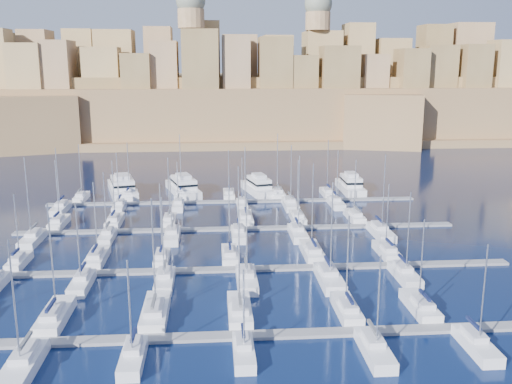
{
  "coord_description": "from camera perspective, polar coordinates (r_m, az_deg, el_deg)",
  "views": [
    {
      "loc": [
        -4.41,
        -95.09,
        31.33
      ],
      "look_at": [
        3.2,
        6.0,
        8.29
      ],
      "focal_mm": 40.0,
      "sensor_mm": 36.0,
      "label": 1
    }
  ],
  "objects": [
    {
      "name": "sailboat_8",
      "position": [
        64.61,
        -12.2,
        -15.79
      ],
      "size": [
        2.41,
        8.02,
        12.04
      ],
      "color": "white",
      "rests_on": "ground"
    },
    {
      "name": "sailboat_29",
      "position": [
        118.09,
        9.83,
        -2.4
      ],
      "size": [
        2.68,
        8.92,
        12.65
      ],
      "color": "white",
      "rests_on": "ground"
    },
    {
      "name": "sailboat_4",
      "position": [
        74.88,
        9.06,
        -11.48
      ],
      "size": [
        2.59,
        8.64,
        13.17
      ],
      "color": "white",
      "rests_on": "ground"
    },
    {
      "name": "sailboat_17",
      "position": [
        97.73,
        12.93,
        -5.78
      ],
      "size": [
        2.62,
        8.72,
        12.28
      ],
      "color": "white",
      "rests_on": "ground"
    },
    {
      "name": "sailboat_37",
      "position": [
        137.59,
        -12.56,
        -0.35
      ],
      "size": [
        2.8,
        9.34,
        13.52
      ],
      "color": "white",
      "rests_on": "ground"
    },
    {
      "name": "sailboat_38",
      "position": [
        136.41,
        -7.49,
        -0.26
      ],
      "size": [
        2.84,
        9.47,
        15.34
      ],
      "color": "white",
      "rests_on": "ground"
    },
    {
      "name": "motor_yacht_d",
      "position": [
        143.2,
        9.44,
        0.7
      ],
      "size": [
        4.84,
        15.44,
        5.25
      ],
      "color": "white",
      "rests_on": "ground"
    },
    {
      "name": "sailboat_2",
      "position": [
        74.21,
        -10.03,
        -11.72
      ],
      "size": [
        3.14,
        10.46,
        15.62
      ],
      "color": "white",
      "rests_on": "ground"
    },
    {
      "name": "sailboat_25",
      "position": [
        116.3,
        -13.96,
        -2.83
      ],
      "size": [
        2.68,
        8.94,
        13.06
      ],
      "color": "white",
      "rests_on": "ground"
    },
    {
      "name": "sailboat_46",
      "position": [
        126.32,
        3.45,
        -1.23
      ],
      "size": [
        2.88,
        9.6,
        14.3
      ],
      "color": "white",
      "rests_on": "ground"
    },
    {
      "name": "sailboat_35",
      "position": [
        108.25,
        12.36,
        -3.9
      ],
      "size": [
        3.0,
        9.99,
        15.61
      ],
      "color": "white",
      "rests_on": "ground"
    },
    {
      "name": "sailboat_28",
      "position": [
        115.65,
        4.2,
        -2.57
      ],
      "size": [
        2.56,
        8.55,
        12.73
      ],
      "color": "white",
      "rests_on": "ground"
    },
    {
      "name": "motor_yacht_c",
      "position": [
        139.45,
        0.25,
        0.55
      ],
      "size": [
        7.85,
        15.72,
        5.25
      ],
      "color": "white",
      "rests_on": "ground"
    },
    {
      "name": "sailboat_22",
      "position": [
        84.58,
        7.33,
        -8.49
      ],
      "size": [
        3.06,
        10.19,
        15.39
      ],
      "color": "white",
      "rests_on": "ground"
    },
    {
      "name": "sailboat_7",
      "position": [
        66.26,
        -22.29,
        -15.71
      ],
      "size": [
        2.98,
        9.95,
        14.82
      ],
      "color": "white",
      "rests_on": "ground"
    },
    {
      "name": "sailboat_23",
      "position": [
        88.09,
        14.63,
        -7.95
      ],
      "size": [
        2.68,
        8.93,
        13.63
      ],
      "color": "white",
      "rests_on": "ground"
    },
    {
      "name": "pontoon_far",
      "position": [
        130.92,
        -2.25,
        -0.96
      ],
      "size": [
        84.0,
        2.0,
        0.4
      ],
      "primitive_type": "cube",
      "color": "slate",
      "rests_on": "ground"
    },
    {
      "name": "sailboat_33",
      "position": [
        104.58,
        -1.75,
        -4.21
      ],
      "size": [
        2.57,
        8.58,
        13.71
      ],
      "color": "white",
      "rests_on": "ground"
    },
    {
      "name": "sailboat_26",
      "position": [
        114.63,
        -8.64,
        -2.82
      ],
      "size": [
        2.48,
        8.25,
        13.6
      ],
      "color": "white",
      "rests_on": "ground"
    },
    {
      "name": "sailboat_47",
      "position": [
        128.54,
        8.0,
        -1.09
      ],
      "size": [
        2.6,
        8.68,
        12.94
      ],
      "color": "white",
      "rests_on": "ground"
    },
    {
      "name": "motor_yacht_a",
      "position": [
        142.69,
        -13.21,
        0.49
      ],
      "size": [
        10.17,
        19.93,
        5.25
      ],
      "color": "white",
      "rests_on": "ground"
    },
    {
      "name": "sailboat_1",
      "position": [
        76.25,
        -19.45,
        -11.6
      ],
      "size": [
        2.99,
        9.98,
        15.26
      ],
      "color": "white",
      "rests_on": "ground"
    },
    {
      "name": "sailboat_9",
      "position": [
        64.26,
        -1.23,
        -15.66
      ],
      "size": [
        2.27,
        7.56,
        10.61
      ],
      "color": "white",
      "rests_on": "ground"
    },
    {
      "name": "sailboat_45",
      "position": [
        126.36,
        -1.41,
        -1.22
      ],
      "size": [
        2.25,
        7.51,
        11.55
      ],
      "color": "white",
      "rests_on": "ground"
    },
    {
      "name": "sailboat_19",
      "position": [
        85.9,
        -17.02,
        -8.65
      ],
      "size": [
        2.54,
        8.46,
        12.93
      ],
      "color": "white",
      "rests_on": "ground"
    },
    {
      "name": "sailboat_12",
      "position": [
        98.01,
        -22.63,
        -6.42
      ],
      "size": [
        2.29,
        7.63,
        11.83
      ],
      "color": "white",
      "rests_on": "ground"
    },
    {
      "name": "sailboat_21",
      "position": [
        83.38,
        -0.95,
        -8.72
      ],
      "size": [
        2.86,
        9.53,
        13.26
      ],
      "color": "white",
      "rests_on": "ground"
    },
    {
      "name": "sailboat_40",
      "position": [
        137.11,
        2.16,
        -0.09
      ],
      "size": [
        2.9,
        9.65,
        15.29
      ],
      "color": "white",
      "rests_on": "ground"
    },
    {
      "name": "sailboat_10",
      "position": [
        65.99,
        11.78,
        -15.12
      ],
      "size": [
        2.6,
        8.68,
        12.02
      ],
      "color": "white",
      "rests_on": "ground"
    },
    {
      "name": "sailboat_42",
      "position": [
        129.69,
        -18.95,
        -1.54
      ],
      "size": [
        2.75,
        9.18,
        14.18
      ],
      "color": "white",
      "rests_on": "ground"
    },
    {
      "name": "sailboat_36",
      "position": [
        138.96,
        -17.06,
        -0.49
      ],
      "size": [
        2.39,
        7.96,
        13.37
      ],
      "color": "white",
      "rests_on": "ground"
    },
    {
      "name": "pontoon_near",
      "position": [
        68.71,
        -0.17,
        -14.13
      ],
      "size": [
        84.0,
        2.0,
        0.4
      ],
      "primitive_type": "cube",
      "color": "slate",
      "rests_on": "ground"
    },
    {
      "name": "sailboat_20",
      "position": [
        84.05,
        -9.11,
        -8.71
      ],
      "size": [
        2.55,
        8.51,
        13.51
      ],
      "color": "white",
      "rests_on": "ground"
    },
    {
      "name": "fortified_city",
      "position": [
        250.94,
        -3.37,
        8.99
      ],
      "size": [
        460.0,
        108.95,
        59.52
      ],
      "color": "brown",
      "rests_on": "ground"
    },
    {
      "name": "sailboat_39",
      "position": [
        135.86,
        -2.73,
        -0.23
      ],
      "size": [
        2.6,
        8.68,
        11.56
      ],
      "color": "white",
      "rests_on": "ground"
    },
    {
      "name": "motor_yacht_b",
      "position": [
        140.37,
        -7.29,
        0.53
      ],
      "size": [
        9.78,
        18.25,
        5.25
      ],
      "color": "white",
      "rests_on": "ground"
    },
    {
      "name": "sailboat_11",
      "position": [
        70.1,
        21.18,
        -14.0
      ],
      "size": [
        2.47,
        8.24,
        12.84
      ],
      "color": "white",
      "rests_on": "ground"
    },
    {
      "name": "sailboat_3",
      "position": [
        73.54,
        -1.65,
        -11.77
      ],
      "size": [
        2.91,
        9.7,
        14.19
      ],
      "color": "white",
      "rests_on": "ground"
    },
    {
      "name": "sailboat_41",
      "position": [
        138.29,
        7.15,
        -0.08
      ],
      "size": [
        2.46,
        8.21,
        13.87
      ],
      "color": "white",
      "rests_on": "ground"
    },
    {
      "name": "sailboat_24",
      "position": [
        118.44,
        -19.11,
        -2.89
      ],
      "size": [
        2.57,
        8.58,
        13.32
      ],
      "color": "white",
      "rests_on": "ground"
    },
    {
      "name": "pontoon_mid_far",
      "position": [
        109.69,
        -1.83,
        -3.69
      ],
      "size": [
        84.0,
        2.0,
        0.4
      ],
      "primitive_type": "cube",
      "color": "slate",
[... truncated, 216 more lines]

